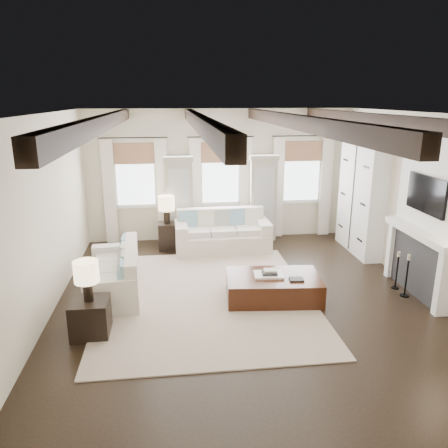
{
  "coord_description": "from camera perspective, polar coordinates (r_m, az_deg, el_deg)",
  "views": [
    {
      "loc": [
        -1.23,
        -6.82,
        3.44
      ],
      "look_at": [
        -0.25,
        1.02,
        1.15
      ],
      "focal_mm": 35.0,
      "sensor_mm": 36.0,
      "label": 1
    }
  ],
  "objects": [
    {
      "name": "ground",
      "position": [
        7.74,
        2.8,
        -10.25
      ],
      "size": [
        7.5,
        7.5,
        0.0
      ],
      "primitive_type": "plane",
      "color": "black",
      "rests_on": "ground"
    },
    {
      "name": "room_shell",
      "position": [
        8.12,
        7.12,
        5.03
      ],
      "size": [
        6.54,
        7.54,
        3.22
      ],
      "color": "beige",
      "rests_on": "ground"
    },
    {
      "name": "area_rug",
      "position": [
        7.93,
        -2.34,
        -9.47
      ],
      "size": [
        3.71,
        4.49,
        0.02
      ],
      "primitive_type": "cube",
      "color": "#BAA794",
      "rests_on": "ground"
    },
    {
      "name": "sofa_back",
      "position": [
        10.21,
        -0.26,
        -1.28
      ],
      "size": [
        2.19,
        1.02,
        0.93
      ],
      "color": "silver",
      "rests_on": "ground"
    },
    {
      "name": "sofa_left",
      "position": [
        8.22,
        -13.87,
        -6.48
      ],
      "size": [
        1.04,
        2.05,
        0.86
      ],
      "color": "silver",
      "rests_on": "ground"
    },
    {
      "name": "ottoman",
      "position": [
        7.84,
        6.43,
        -8.24
      ],
      "size": [
        1.72,
        1.16,
        0.43
      ],
      "primitive_type": "cube",
      "rotation": [
        0.0,
        0.0,
        -0.09
      ],
      "color": "black",
      "rests_on": "ground"
    },
    {
      "name": "tray",
      "position": [
        7.76,
        5.84,
        -6.62
      ],
      "size": [
        0.53,
        0.42,
        0.04
      ],
      "primitive_type": "cube",
      "rotation": [
        0.0,
        0.0,
        -0.09
      ],
      "color": "white",
      "rests_on": "ottoman"
    },
    {
      "name": "book_lower",
      "position": [
        7.73,
        5.96,
        -6.38
      ],
      "size": [
        0.28,
        0.22,
        0.04
      ],
      "primitive_type": "cube",
      "rotation": [
        0.0,
        0.0,
        -0.09
      ],
      "color": "#262628",
      "rests_on": "tray"
    },
    {
      "name": "book_upper",
      "position": [
        7.75,
        6.06,
        -6.05
      ],
      "size": [
        0.23,
        0.19,
        0.03
      ],
      "primitive_type": "cube",
      "rotation": [
        0.0,
        0.0,
        -0.09
      ],
      "color": "beige",
      "rests_on": "book_lower"
    },
    {
      "name": "book_loose",
      "position": [
        7.65,
        9.43,
        -7.15
      ],
      "size": [
        0.26,
        0.2,
        0.03
      ],
      "primitive_type": "cube",
      "rotation": [
        0.0,
        0.0,
        -0.09
      ],
      "color": "#262628",
      "rests_on": "ottoman"
    },
    {
      "name": "side_table_front",
      "position": [
        6.97,
        -17.04,
        -11.6
      ],
      "size": [
        0.55,
        0.55,
        0.55
      ],
      "primitive_type": "cube",
      "color": "black",
      "rests_on": "ground"
    },
    {
      "name": "lamp_front",
      "position": [
        6.68,
        -17.53,
        -6.26
      ],
      "size": [
        0.36,
        0.36,
        0.62
      ],
      "color": "black",
      "rests_on": "side_table_front"
    },
    {
      "name": "side_table_back",
      "position": [
        10.34,
        -7.38,
        -1.56
      ],
      "size": [
        0.42,
        0.42,
        0.63
      ],
      "primitive_type": "cube",
      "color": "black",
      "rests_on": "ground"
    },
    {
      "name": "lamp_back",
      "position": [
        10.14,
        -7.53,
        2.49
      ],
      "size": [
        0.38,
        0.38,
        0.65
      ],
      "color": "black",
      "rests_on": "side_table_back"
    },
    {
      "name": "candlestick_near",
      "position": [
        8.5,
        22.71,
        -6.64
      ],
      "size": [
        0.16,
        0.16,
        0.79
      ],
      "color": "black",
      "rests_on": "ground"
    },
    {
      "name": "candlestick_far",
      "position": [
        8.78,
        21.63,
        -6.0
      ],
      "size": [
        0.15,
        0.15,
        0.72
      ],
      "color": "black",
      "rests_on": "ground"
    }
  ]
}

